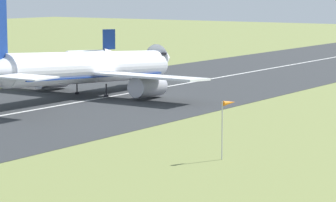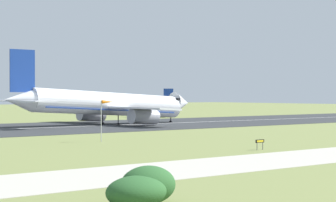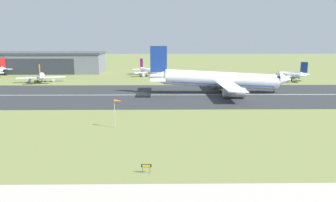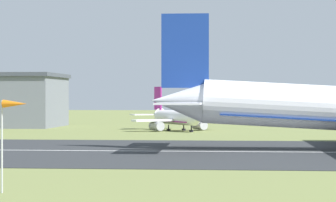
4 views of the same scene
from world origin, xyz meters
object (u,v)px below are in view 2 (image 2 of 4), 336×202
at_px(airplane_landing, 108,104).
at_px(windsock_pole, 107,105).
at_px(shrub_clump, 143,189).
at_px(runway_sign, 260,142).
at_px(airplane_parked_centre, 151,109).

bearing_deg(airplane_landing, windsock_pole, -123.83).
distance_m(shrub_clump, runway_sign, 48.63).
relative_size(airplane_landing, airplane_parked_centre, 2.68).
xyz_separation_m(airplane_landing, shrub_clump, (-65.84, -103.33, -3.99)).
xyz_separation_m(airplane_parked_centre, windsock_pole, (-74.85, -85.28, 3.25)).
relative_size(airplane_landing, shrub_clump, 9.36).
bearing_deg(runway_sign, airplane_landing, 71.85).
distance_m(airplane_parked_centre, runway_sign, 130.69).
bearing_deg(runway_sign, airplane_parked_centre, 59.29).
xyz_separation_m(airplane_landing, airplane_parked_centre, (41.60, 35.65, -2.32)).
distance_m(airplane_landing, windsock_pole, 59.75).
bearing_deg(shrub_clump, airplane_landing, 57.50).
xyz_separation_m(airplane_parked_centre, shrub_clump, (-107.43, -138.98, -1.67)).
bearing_deg(airplane_parked_centre, shrub_clump, -127.70).
distance_m(shrub_clump, windsock_pole, 63.01).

